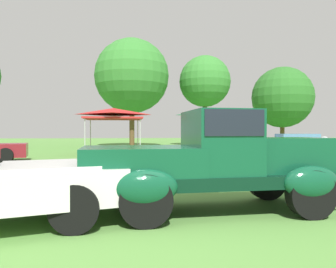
# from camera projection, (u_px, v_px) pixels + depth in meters

# --- Properties ---
(ground_plane) EXTENTS (120.00, 120.00, 0.00)m
(ground_plane) POSITION_uv_depth(u_px,v_px,m) (177.00, 216.00, 5.18)
(ground_plane) COLOR #568C3D
(feature_pickup_truck) EXTENTS (4.44, 1.95, 1.70)m
(feature_pickup_truck) POSITION_uv_depth(u_px,v_px,m) (215.00, 160.00, 5.51)
(feature_pickup_truck) COLOR black
(feature_pickup_truck) RESTS_ON ground_plane
(show_car_orange) EXTENTS (3.99, 1.99, 1.22)m
(show_car_orange) POSITION_uv_depth(u_px,v_px,m) (231.00, 149.00, 14.15)
(show_car_orange) COLOR orange
(show_car_orange) RESTS_ON ground_plane
(show_car_skyblue) EXTENTS (4.40, 2.31, 1.22)m
(show_car_skyblue) POSITION_uv_depth(u_px,v_px,m) (300.00, 146.00, 16.78)
(show_car_skyblue) COLOR #669EDB
(show_car_skyblue) RESTS_ON ground_plane
(spectator_between_cars) EXTENTS (0.45, 0.34, 1.69)m
(spectator_between_cars) POSITION_uv_depth(u_px,v_px,m) (191.00, 143.00, 11.93)
(spectator_between_cars) COLOR #7F7056
(spectator_between_cars) RESTS_ON ground_plane
(canopy_tent_left_field) EXTENTS (3.27, 3.27, 2.71)m
(canopy_tent_left_field) POSITION_uv_depth(u_px,v_px,m) (114.00, 113.00, 19.00)
(canopy_tent_left_field) COLOR #B7B7BC
(canopy_tent_left_field) RESTS_ON ground_plane
(canopy_tent_center_field) EXTENTS (3.34, 3.34, 2.71)m
(canopy_tent_center_field) POSITION_uv_depth(u_px,v_px,m) (213.00, 114.00, 19.83)
(canopy_tent_center_field) COLOR #B7B7BC
(canopy_tent_center_field) RESTS_ON ground_plane
(treeline_mid_left) EXTENTS (6.51, 6.51, 9.47)m
(treeline_mid_left) POSITION_uv_depth(u_px,v_px,m) (132.00, 76.00, 28.53)
(treeline_mid_left) COLOR brown
(treeline_mid_left) RESTS_ON ground_plane
(treeline_center) EXTENTS (4.76, 4.76, 8.37)m
(treeline_center) POSITION_uv_depth(u_px,v_px,m) (205.00, 82.00, 30.23)
(treeline_center) COLOR brown
(treeline_center) RESTS_ON ground_plane
(treeline_mid_right) EXTENTS (6.18, 6.18, 7.91)m
(treeline_mid_right) POSITION_uv_depth(u_px,v_px,m) (282.00, 97.00, 33.23)
(treeline_mid_right) COLOR brown
(treeline_mid_right) RESTS_ON ground_plane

